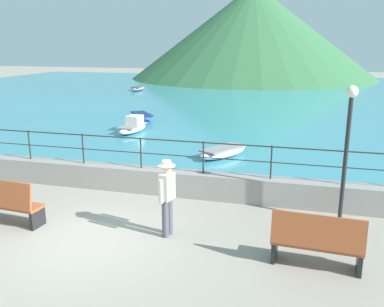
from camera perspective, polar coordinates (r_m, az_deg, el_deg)
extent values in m
plane|color=gray|center=(9.66, -14.07, -11.28)|extent=(120.00, 120.00, 0.00)
cube|color=gray|center=(12.19, -6.91, -3.55)|extent=(20.00, 0.56, 0.70)
cylinder|color=#282623|center=(13.76, -21.38, 1.11)|extent=(0.04, 0.04, 0.90)
cylinder|color=#282623|center=(12.76, -14.70, 0.64)|extent=(0.04, 0.04, 0.90)
cylinder|color=#282623|center=(11.96, -7.02, 0.08)|extent=(0.04, 0.04, 0.90)
cylinder|color=#282623|center=(11.41, 1.57, -0.54)|extent=(0.04, 0.04, 0.90)
cylinder|color=#282623|center=(11.14, 10.80, -1.19)|extent=(0.04, 0.04, 0.90)
cylinder|color=#282623|center=(11.17, 20.24, -1.82)|extent=(0.04, 0.04, 0.90)
cylinder|color=#282623|center=(11.87, -7.09, 2.04)|extent=(18.40, 0.04, 0.04)
cylinder|color=#282623|center=(11.96, -7.02, 0.08)|extent=(18.40, 0.03, 0.03)
cube|color=teal|center=(33.88, 7.66, 7.73)|extent=(64.00, 44.32, 0.06)
cone|color=#33663D|center=(52.60, 8.34, 16.13)|extent=(29.35, 29.35, 10.88)
cube|color=#9E4C28|center=(10.90, -23.72, -6.41)|extent=(1.73, 0.65, 0.06)
cube|color=#9E4C28|center=(10.64, -24.72, -5.03)|extent=(1.71, 0.28, 0.64)
cube|color=black|center=(10.49, -20.39, -8.34)|extent=(0.12, 0.47, 0.43)
cube|color=#9E4C28|center=(8.51, 16.71, -11.77)|extent=(1.73, 0.62, 0.06)
cube|color=#9E4C28|center=(8.16, 16.83, -10.25)|extent=(1.71, 0.25, 0.64)
cube|color=black|center=(8.66, 11.24, -12.73)|extent=(0.11, 0.47, 0.43)
cube|color=black|center=(8.65, 21.96, -13.62)|extent=(0.11, 0.47, 0.43)
cylinder|color=#4C4C56|center=(9.45, -3.10, -8.54)|extent=(0.15, 0.15, 0.86)
cylinder|color=#4C4C56|center=(9.31, -3.68, -8.93)|extent=(0.15, 0.15, 0.86)
cube|color=beige|center=(9.12, -3.46, -4.53)|extent=(0.29, 0.40, 0.60)
cylinder|color=beige|center=(9.32, -2.69, -4.33)|extent=(0.09, 0.09, 0.52)
cylinder|color=beige|center=(8.94, -4.25, -5.22)|extent=(0.09, 0.09, 0.52)
sphere|color=beige|center=(8.98, -3.50, -1.94)|extent=(0.22, 0.22, 0.22)
cylinder|color=beige|center=(8.97, -3.50, -1.64)|extent=(0.38, 0.38, 0.02)
cylinder|color=beige|center=(8.95, -3.51, -1.27)|extent=(0.20, 0.20, 0.10)
cylinder|color=#232326|center=(10.34, 20.24, -1.11)|extent=(0.10, 0.10, 3.00)
sphere|color=#EAEACC|center=(10.04, 21.09, 7.93)|extent=(0.28, 0.28, 0.28)
ellipsoid|color=#2D4C9E|center=(23.32, -6.91, 5.06)|extent=(2.16, 2.34, 0.36)
cube|color=navy|center=(23.30, -6.92, 5.42)|extent=(1.76, 1.90, 0.06)
ellipsoid|color=white|center=(20.08, -8.15, 3.42)|extent=(0.98, 2.33, 0.36)
cube|color=gray|center=(20.05, -8.16, 3.84)|extent=(0.83, 1.86, 0.06)
cube|color=silver|center=(20.23, -7.89, 4.61)|extent=(0.66, 0.82, 0.40)
ellipsoid|color=gray|center=(38.06, -7.42, 8.84)|extent=(0.98, 2.33, 0.36)
cube|color=#4D4D51|center=(38.04, -7.42, 9.06)|extent=(0.83, 1.86, 0.06)
ellipsoid|color=white|center=(15.59, 4.27, 0.19)|extent=(1.93, 2.44, 0.36)
cube|color=gray|center=(15.55, 4.28, 0.73)|extent=(1.59, 1.98, 0.06)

